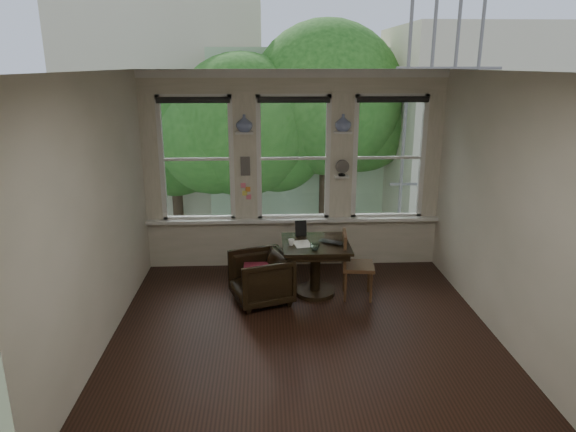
{
  "coord_description": "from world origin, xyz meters",
  "views": [
    {
      "loc": [
        -0.43,
        -5.42,
        3.07
      ],
      "look_at": [
        -0.14,
        0.9,
        1.19
      ],
      "focal_mm": 32.0,
      "sensor_mm": 36.0,
      "label": 1
    }
  ],
  "objects_px": {
    "armchair_left": "(261,278)",
    "side_chair_right": "(358,265)",
    "table": "(315,268)",
    "laptop": "(330,244)",
    "mug": "(291,242)"
  },
  "relations": [
    {
      "from": "armchair_left",
      "to": "laptop",
      "type": "height_order",
      "value": "laptop"
    },
    {
      "from": "table",
      "to": "mug",
      "type": "distance_m",
      "value": 0.55
    },
    {
      "from": "table",
      "to": "side_chair_right",
      "type": "bearing_deg",
      "value": -13.21
    },
    {
      "from": "side_chair_right",
      "to": "laptop",
      "type": "relative_size",
      "value": 2.67
    },
    {
      "from": "table",
      "to": "side_chair_right",
      "type": "relative_size",
      "value": 0.98
    },
    {
      "from": "laptop",
      "to": "mug",
      "type": "distance_m",
      "value": 0.52
    },
    {
      "from": "table",
      "to": "laptop",
      "type": "xyz_separation_m",
      "value": [
        0.18,
        -0.09,
        0.39
      ]
    },
    {
      "from": "laptop",
      "to": "table",
      "type": "bearing_deg",
      "value": -175.06
    },
    {
      "from": "side_chair_right",
      "to": "laptop",
      "type": "xyz_separation_m",
      "value": [
        -0.38,
        0.05,
        0.3
      ]
    },
    {
      "from": "armchair_left",
      "to": "side_chair_right",
      "type": "distance_m",
      "value": 1.32
    },
    {
      "from": "side_chair_right",
      "to": "mug",
      "type": "bearing_deg",
      "value": 93.58
    },
    {
      "from": "armchair_left",
      "to": "mug",
      "type": "bearing_deg",
      "value": 87.77
    },
    {
      "from": "armchair_left",
      "to": "laptop",
      "type": "bearing_deg",
      "value": 79.15
    },
    {
      "from": "table",
      "to": "armchair_left",
      "type": "relative_size",
      "value": 1.21
    },
    {
      "from": "table",
      "to": "armchair_left",
      "type": "distance_m",
      "value": 0.78
    }
  ]
}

